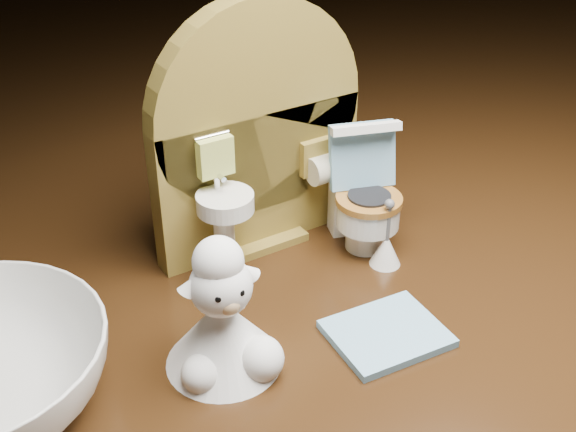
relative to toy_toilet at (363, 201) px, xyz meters
name	(u,v)px	position (x,y,z in m)	size (l,w,h in m)	color
backdrop_panel	(257,144)	(-0.05, 0.03, 0.04)	(0.13, 0.05, 0.15)	olive
toy_toilet	(363,201)	(0.00, 0.00, 0.00)	(0.05, 0.05, 0.08)	white
bath_mat	(386,334)	(-0.04, -0.08, -0.03)	(0.06, 0.05, 0.00)	#76ABCC
toilet_brush	(386,247)	(0.00, -0.03, -0.02)	(0.02, 0.02, 0.04)	white
plush_lamb	(224,323)	(-0.12, -0.05, 0.00)	(0.06, 0.06, 0.07)	white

